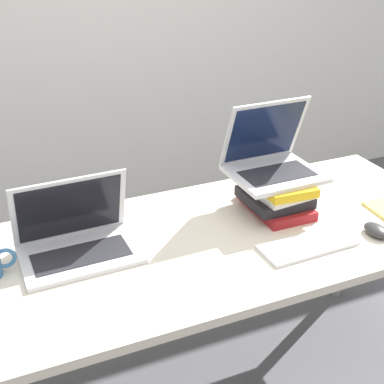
% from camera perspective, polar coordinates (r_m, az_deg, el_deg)
% --- Properties ---
extents(desk, '(1.74, 0.74, 0.71)m').
position_cam_1_polar(desk, '(1.80, 2.58, -6.52)').
color(desk, beige).
rests_on(desk, ground_plane).
extents(laptop_left, '(0.36, 0.25, 0.25)m').
position_cam_1_polar(laptop_left, '(1.69, -12.19, -4.95)').
color(laptop_left, silver).
rests_on(laptop_left, desk).
extents(book_stack, '(0.21, 0.29, 0.13)m').
position_cam_1_polar(book_stack, '(1.91, 8.90, -0.12)').
color(book_stack, maroon).
rests_on(book_stack, desk).
extents(laptop_on_books, '(0.31, 0.26, 0.26)m').
position_cam_1_polar(laptop_on_books, '(1.88, 8.45, 3.43)').
color(laptop_on_books, silver).
rests_on(laptop_on_books, book_stack).
extents(wireless_keyboard, '(0.32, 0.13, 0.01)m').
position_cam_1_polar(wireless_keyboard, '(1.74, 12.23, -5.58)').
color(wireless_keyboard, silver).
rests_on(wireless_keyboard, desk).
extents(mouse, '(0.06, 0.10, 0.04)m').
position_cam_1_polar(mouse, '(1.86, 19.04, -3.87)').
color(mouse, '#2D2D2D').
rests_on(mouse, desk).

